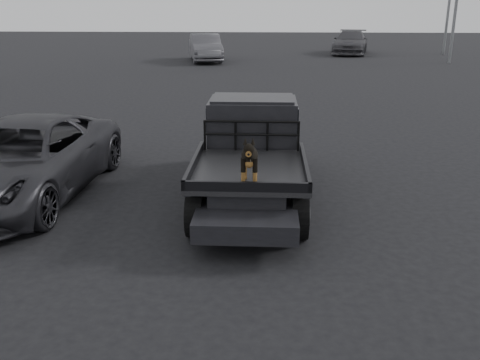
# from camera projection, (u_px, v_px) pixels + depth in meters

# --- Properties ---
(ground) EXTENTS (120.00, 120.00, 0.00)m
(ground) POSITION_uv_depth(u_px,v_px,m) (216.00, 245.00, 8.31)
(ground) COLOR black
(ground) RESTS_ON ground
(flatbed_ute) EXTENTS (2.00, 5.40, 0.92)m
(flatbed_ute) POSITION_uv_depth(u_px,v_px,m) (251.00, 176.00, 10.07)
(flatbed_ute) COLOR black
(flatbed_ute) RESTS_ON ground
(ute_cab) EXTENTS (1.72, 1.30, 0.88)m
(ute_cab) POSITION_uv_depth(u_px,v_px,m) (253.00, 119.00, 10.69)
(ute_cab) COLOR black
(ute_cab) RESTS_ON flatbed_ute
(headache_rack) EXTENTS (1.80, 0.08, 0.55)m
(headache_rack) POSITION_uv_depth(u_px,v_px,m) (251.00, 136.00, 10.03)
(headache_rack) COLOR black
(headache_rack) RESTS_ON flatbed_ute
(dog) EXTENTS (0.32, 0.60, 0.74)m
(dog) POSITION_uv_depth(u_px,v_px,m) (250.00, 160.00, 8.19)
(dog) COLOR black
(dog) RESTS_ON flatbed_ute
(parked_suv) EXTENTS (2.69, 5.40, 1.47)m
(parked_suv) POSITION_uv_depth(u_px,v_px,m) (21.00, 160.00, 10.15)
(parked_suv) COLOR #2D2D32
(parked_suv) RESTS_ON ground
(distant_car_a) EXTENTS (2.72, 5.24, 1.65)m
(distant_car_a) POSITION_uv_depth(u_px,v_px,m) (206.00, 48.00, 33.40)
(distant_car_a) COLOR #515056
(distant_car_a) RESTS_ON ground
(distant_car_b) EXTENTS (3.36, 5.92, 1.62)m
(distant_car_b) POSITION_uv_depth(u_px,v_px,m) (350.00, 42.00, 38.16)
(distant_car_b) COLOR #424146
(distant_car_b) RESTS_ON ground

